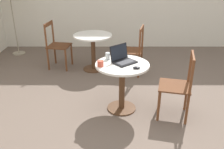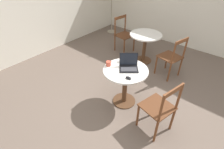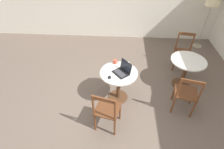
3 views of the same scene
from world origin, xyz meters
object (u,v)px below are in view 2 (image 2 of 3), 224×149
Objects in this scene: cafe_table_mid at (145,41)px; chair_mid_back at (124,35)px; laptop at (129,66)px; cafe_table_near at (125,78)px; drinking_glass at (122,59)px; mug at (109,64)px; chair_mid_front at (172,57)px; mouse at (129,78)px; chair_near_front at (160,108)px.

cafe_table_mid is 0.81× the size of chair_mid_back.
laptop is at bearing -141.00° from chair_mid_back.
drinking_glass is at bearing 49.19° from cafe_table_near.
chair_mid_back is 7.79× the size of mug.
drinking_glass reaches higher than cafe_table_near.
drinking_glass is (0.18, 0.21, 0.23)m from cafe_table_near.
chair_mid_front reaches higher than cafe_table_near.
chair_mid_front reaches higher than mug.
laptop reaches higher than mouse.
chair_near_front is 1.11m from mug.
mouse is 0.98× the size of drinking_glass.
laptop is (0.07, -0.01, 0.23)m from cafe_table_near.
mug is (-1.41, 0.57, 0.30)m from chair_mid_front.
laptop is 3.37× the size of mug.
cafe_table_mid is 0.76m from chair_mid_back.
mug is 1.19× the size of drinking_glass.
chair_near_front and chair_mid_back have the same top height.
cafe_table_mid is 1.64m from mug.
cafe_table_mid is 6.32× the size of mug.
laptop is 0.24m from drinking_glass.
chair_mid_front is 9.26× the size of drinking_glass.
cafe_table_mid is 7.51× the size of drinking_glass.
chair_mid_back is 1.83m from drinking_glass.
chair_mid_front is 1.32m from laptop.
cafe_table_mid is 0.81× the size of chair_near_front.
cafe_table_near is at bearing 76.71° from chair_near_front.
mouse is at bearing -132.31° from drinking_glass.
cafe_table_mid is at bearing 13.17° from drinking_glass.
chair_mid_back reaches higher than cafe_table_mid.
drinking_glass is (0.35, 0.39, 0.03)m from mouse.
laptop is (-1.45, -0.53, 0.23)m from cafe_table_mid.
cafe_table_mid is 1.39m from drinking_glass.
mouse is 0.53m from drinking_glass.
drinking_glass is at bearing -144.13° from chair_mid_back.
chair_mid_front is 1.55m from mug.
chair_mid_back is 2.00m from mug.
chair_mid_front is 1.53m from mouse.
mug is at bearing 79.95° from mouse.
chair_mid_front is at bearing -21.86° from mug.
laptop reaches higher than chair_near_front.
chair_mid_front is 9.40× the size of mouse.
cafe_table_mid is 7.62× the size of mouse.
cafe_table_near is at bearing -73.36° from mug.
chair_near_front is at bearing -142.92° from cafe_table_mid.
chair_near_front reaches higher than mouse.
cafe_table_near is at bearing 172.14° from laptop.
chair_mid_back is at bearing 35.87° from drinking_glass.
cafe_table_near is at bearing 168.64° from chair_mid_front.
drinking_glass is at bearing 47.69° from mouse.
mouse is 0.49m from mug.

